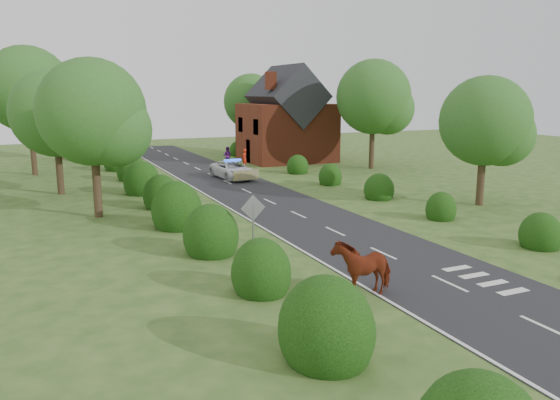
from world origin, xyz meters
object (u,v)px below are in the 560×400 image
road_sign (253,216)px  police_van (233,170)px  cow (362,271)px  pedestrian_red (244,158)px  pedestrian_purple (227,156)px

road_sign → police_van: (5.98, 19.53, -0.97)m
cow → road_sign: bearing=-164.4°
cow → pedestrian_red: bearing=164.6°
road_sign → pedestrian_purple: size_ratio=1.49×
police_van → pedestrian_red: (3.11, 5.71, 0.13)m
road_sign → pedestrian_purple: (8.21, 27.34, -0.80)m
road_sign → pedestrian_purple: 28.56m
road_sign → cow: bearing=-72.5°
road_sign → pedestrian_red: bearing=70.2°
pedestrian_red → police_van: bearing=20.7°
road_sign → pedestrian_red: (9.09, 25.24, -0.83)m
police_van → pedestrian_purple: pedestrian_purple is taller
road_sign → pedestrian_purple: road_sign is taller
pedestrian_red → pedestrian_purple: (-0.87, 2.10, 0.03)m
road_sign → pedestrian_red: size_ratio=1.54×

